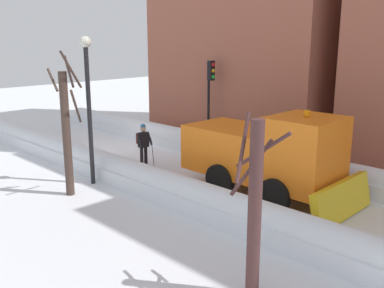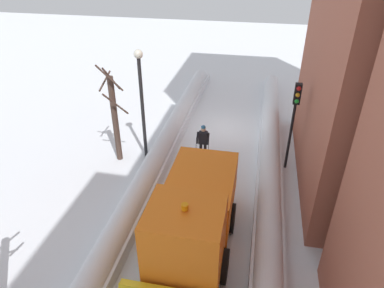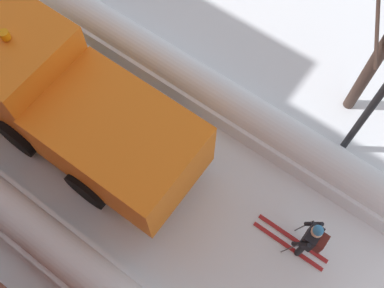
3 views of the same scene
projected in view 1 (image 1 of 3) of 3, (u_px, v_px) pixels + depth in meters
name	position (u px, v px, depth m)	size (l,w,h in m)	color
ground_plane	(294.00, 205.00, 14.19)	(80.00, 80.00, 0.00)	white
snowbank_left	(334.00, 175.00, 15.88)	(1.10, 36.00, 0.99)	white
snowbank_right	(246.00, 215.00, 12.30)	(1.10, 36.00, 0.98)	white
plow_truck	(268.00, 154.00, 14.71)	(3.20, 5.98, 3.12)	orange
skier	(143.00, 143.00, 18.24)	(0.62, 1.80, 1.81)	black
traffic_light_pole	(210.00, 88.00, 20.42)	(0.28, 0.42, 4.23)	black
street_lamp	(88.00, 93.00, 15.47)	(0.40, 0.40, 5.33)	black
bare_tree_near	(67.00, 130.00, 14.57)	(1.11, 1.26, 4.90)	#46352C
bare_tree_mid	(254.00, 207.00, 8.76)	(1.05, 1.14, 3.84)	#4A2C2A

